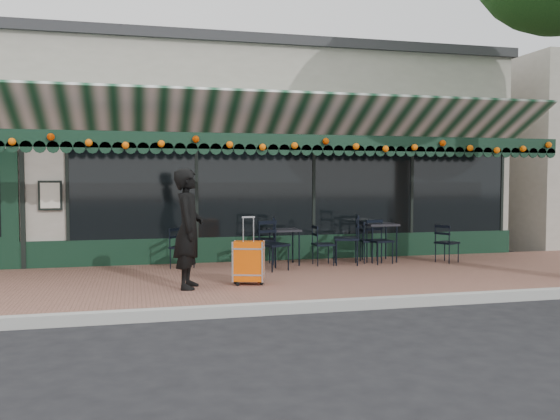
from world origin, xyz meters
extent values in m
plane|color=black|center=(0.00, 0.00, 0.00)|extent=(80.00, 80.00, 0.00)
cube|color=brown|center=(0.00, 2.00, 0.07)|extent=(18.00, 4.00, 0.15)
cube|color=#9E9E99|center=(0.00, -0.08, 0.07)|extent=(18.00, 0.16, 0.15)
cube|color=gray|center=(0.00, 8.00, 2.25)|extent=(12.00, 8.00, 4.50)
cube|color=black|center=(1.20, 3.98, 1.65)|extent=(9.20, 0.04, 2.00)
cube|color=silver|center=(-3.70, 3.94, 1.50)|extent=(0.42, 0.04, 0.55)
cube|color=black|center=(0.00, 2.52, 2.46)|extent=(12.00, 0.03, 0.28)
cylinder|color=orange|center=(0.00, 2.46, 2.44)|extent=(11.60, 0.12, 0.12)
imported|color=black|center=(-1.40, 1.28, 1.05)|extent=(0.57, 0.74, 1.81)
cube|color=#E15107|center=(-0.46, 1.37, 0.52)|extent=(0.52, 0.39, 0.62)
cube|color=black|center=(-0.46, 1.37, 0.18)|extent=(0.52, 0.39, 0.06)
cube|color=silver|center=(-0.46, 1.37, 1.02)|extent=(0.21, 0.09, 0.38)
cube|color=black|center=(2.59, 3.33, 0.90)|extent=(0.62, 0.62, 0.04)
cylinder|color=black|center=(2.33, 3.07, 0.51)|extent=(0.03, 0.03, 0.72)
cylinder|color=black|center=(2.84, 3.07, 0.51)|extent=(0.03, 0.03, 0.72)
cylinder|color=black|center=(2.33, 3.59, 0.51)|extent=(0.03, 0.03, 0.72)
cylinder|color=black|center=(2.84, 3.59, 0.51)|extent=(0.03, 0.03, 0.72)
cube|color=black|center=(0.61, 3.32, 0.82)|extent=(0.56, 0.56, 0.04)
cylinder|color=black|center=(0.38, 3.09, 0.48)|extent=(0.03, 0.03, 0.65)
cylinder|color=black|center=(0.84, 3.09, 0.48)|extent=(0.03, 0.03, 0.65)
cylinder|color=black|center=(0.38, 3.55, 0.48)|extent=(0.03, 0.03, 0.65)
cylinder|color=black|center=(0.84, 3.55, 0.48)|extent=(0.03, 0.03, 0.65)
camera|label=1|loc=(-2.19, -7.69, 1.80)|focal=38.00mm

